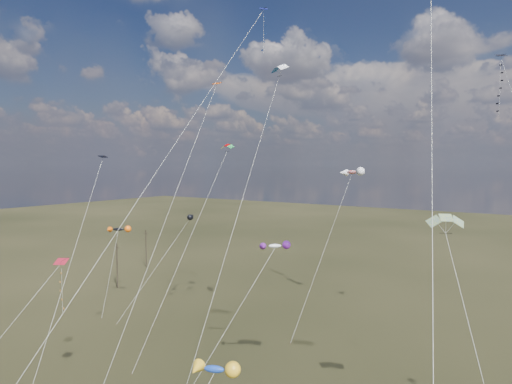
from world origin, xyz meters
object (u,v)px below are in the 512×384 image
Objects in this scene: utility_pole_far at (146,248)px; novelty_black_orange at (118,229)px; diamond_black_high at (505,99)px; utility_pole_near at (117,265)px.

utility_pole_far is 27.32m from novelty_black_orange.
novelty_black_orange is at bearing -51.11° from utility_pole_far.
novelty_black_orange is at bearing -171.81° from diamond_black_high.
utility_pole_near and utility_pole_far have the same top height.
utility_pole_far is at bearing 119.74° from utility_pole_near.
novelty_black_orange reaches higher than utility_pole_far.
utility_pole_far is (-8.00, 14.00, 0.00)m from utility_pole_near.
novelty_black_orange is (8.44, -6.38, 7.80)m from utility_pole_near.
novelty_black_orange is at bearing -37.08° from utility_pole_near.
utility_pole_near is 1.00× the size of utility_pole_far.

